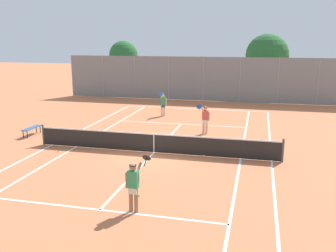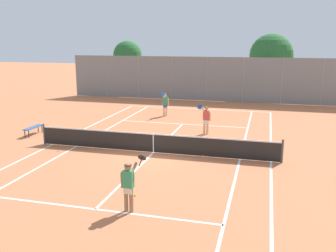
# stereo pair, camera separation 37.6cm
# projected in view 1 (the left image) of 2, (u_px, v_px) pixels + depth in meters

# --- Properties ---
(ground_plane) EXTENTS (120.00, 120.00, 0.00)m
(ground_plane) POSITION_uv_depth(u_px,v_px,m) (154.00, 153.00, 18.08)
(ground_plane) COLOR #C67047
(court_line_markings) EXTENTS (11.10, 23.90, 0.01)m
(court_line_markings) POSITION_uv_depth(u_px,v_px,m) (154.00, 153.00, 18.08)
(court_line_markings) COLOR white
(court_line_markings) RESTS_ON ground
(tennis_net) EXTENTS (12.00, 0.10, 1.07)m
(tennis_net) POSITION_uv_depth(u_px,v_px,m) (154.00, 142.00, 17.97)
(tennis_net) COLOR #474C47
(tennis_net) RESTS_ON ground
(player_near_side) EXTENTS (0.70, 0.72, 1.77)m
(player_near_side) POSITION_uv_depth(u_px,v_px,m) (133.00, 184.00, 11.71)
(player_near_side) COLOR #936B4C
(player_near_side) RESTS_ON ground
(player_far_left) EXTENTS (0.44, 0.89, 1.77)m
(player_far_left) POSITION_uv_depth(u_px,v_px,m) (163.00, 103.00, 26.44)
(player_far_left) COLOR beige
(player_far_left) RESTS_ON ground
(player_far_right) EXTENTS (0.70, 0.72, 1.77)m
(player_far_right) POSITION_uv_depth(u_px,v_px,m) (205.00, 118.00, 21.45)
(player_far_right) COLOR #D8A884
(player_far_right) RESTS_ON ground
(loose_tennis_ball_0) EXTENTS (0.07, 0.07, 0.07)m
(loose_tennis_ball_0) POSITION_uv_depth(u_px,v_px,m) (163.00, 114.00, 27.18)
(loose_tennis_ball_0) COLOR #D1DB33
(loose_tennis_ball_0) RESTS_ON ground
(loose_tennis_ball_1) EXTENTS (0.07, 0.07, 0.07)m
(loose_tennis_ball_1) POSITION_uv_depth(u_px,v_px,m) (139.00, 195.00, 13.06)
(loose_tennis_ball_1) COLOR #D1DB33
(loose_tennis_ball_1) RESTS_ON ground
(loose_tennis_ball_2) EXTENTS (0.07, 0.07, 0.07)m
(loose_tennis_ball_2) POSITION_uv_depth(u_px,v_px,m) (204.00, 156.00, 17.50)
(loose_tennis_ball_2) COLOR #D1DB33
(loose_tennis_ball_2) RESTS_ON ground
(loose_tennis_ball_3) EXTENTS (0.07, 0.07, 0.07)m
(loose_tennis_ball_3) POSITION_uv_depth(u_px,v_px,m) (191.00, 151.00, 18.17)
(loose_tennis_ball_3) COLOR #D1DB33
(loose_tennis_ball_3) RESTS_ON ground
(loose_tennis_ball_4) EXTENTS (0.07, 0.07, 0.07)m
(loose_tennis_ball_4) POSITION_uv_depth(u_px,v_px,m) (58.00, 151.00, 18.15)
(loose_tennis_ball_4) COLOR #D1DB33
(loose_tennis_ball_4) RESTS_ON ground
(courtside_bench) EXTENTS (0.36, 1.50, 0.47)m
(courtside_bench) POSITION_uv_depth(u_px,v_px,m) (32.00, 128.00, 21.21)
(courtside_bench) COLOR #33598C
(courtside_bench) RESTS_ON ground
(back_fence) EXTENTS (25.28, 0.08, 3.87)m
(back_fence) POSITION_uv_depth(u_px,v_px,m) (203.00, 79.00, 32.72)
(back_fence) COLOR gray
(back_fence) RESTS_ON ground
(tree_behind_left) EXTENTS (2.94, 2.85, 5.19)m
(tree_behind_left) POSITION_uv_depth(u_px,v_px,m) (125.00, 56.00, 37.21)
(tree_behind_left) COLOR brown
(tree_behind_left) RESTS_ON ground
(tree_behind_right) EXTENTS (3.90, 3.90, 5.84)m
(tree_behind_right) POSITION_uv_depth(u_px,v_px,m) (267.00, 56.00, 34.26)
(tree_behind_right) COLOR brown
(tree_behind_right) RESTS_ON ground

